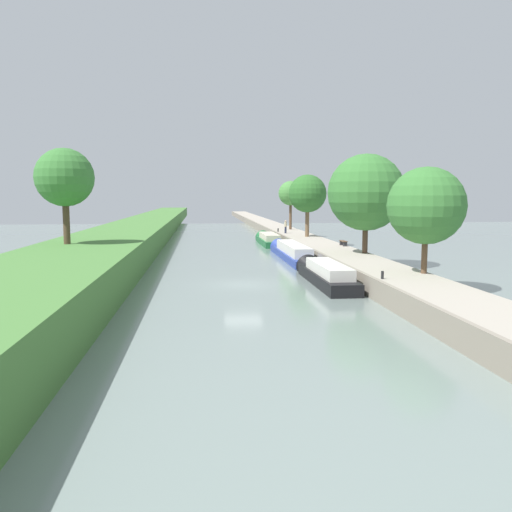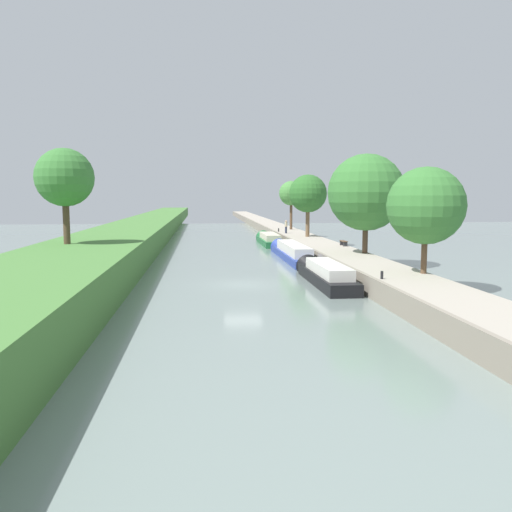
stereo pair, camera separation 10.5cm
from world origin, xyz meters
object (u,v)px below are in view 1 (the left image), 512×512
narrowboat_blue (291,252)px  narrowboat_green (268,239)px  park_bench (343,242)px  narrowboat_black (324,274)px  person_walking (286,226)px  mooring_bollard_near (382,275)px  mooring_bollard_far (278,230)px

narrowboat_blue → narrowboat_green: 15.25m
narrowboat_blue → park_bench: park_bench is taller
narrowboat_green → park_bench: 16.61m
narrowboat_black → narrowboat_green: size_ratio=0.97×
park_bench → narrowboat_black: bearing=-110.4°
narrowboat_black → person_walking: 31.12m
narrowboat_green → mooring_bollard_near: (1.94, -35.60, 0.86)m
narrowboat_blue → narrowboat_green: (-0.24, 15.25, -0.05)m
park_bench → narrowboat_blue: bearing=174.1°
narrowboat_blue → mooring_bollard_near: mooring_bollard_near is taller
narrowboat_green → mooring_bollard_far: 5.11m
person_walking → mooring_bollard_far: (-0.51, 3.00, -0.65)m
narrowboat_blue → park_bench: size_ratio=10.56×
mooring_bollard_near → person_walking: bearing=89.2°
narrowboat_black → mooring_bollard_near: size_ratio=25.02×
narrowboat_black → mooring_bollard_far: size_ratio=25.02×
mooring_bollard_near → park_bench: size_ratio=0.30×
narrowboat_green → mooring_bollard_far: mooring_bollard_far is taller
narrowboat_blue → person_walking: person_walking is taller
person_walking → park_bench: (2.71, -17.42, -0.53)m
narrowboat_black → narrowboat_green: (-0.10, 29.34, -0.04)m
narrowboat_black → mooring_bollard_far: mooring_bollard_far is taller
mooring_bollard_near → mooring_bollard_far: size_ratio=1.00×
narrowboat_black → narrowboat_green: bearing=90.2°
narrowboat_green → mooring_bollard_near: mooring_bollard_near is taller
person_walking → narrowboat_black: bearing=-94.3°
narrowboat_black → mooring_bollard_far: (1.83, 34.00, 0.82)m
park_bench → person_walking: bearing=98.8°
person_walking → mooring_bollard_far: size_ratio=3.69×
narrowboat_blue → mooring_bollard_far: size_ratio=35.18×
mooring_bollard_near → narrowboat_blue: bearing=94.8°
mooring_bollard_near → mooring_bollard_far: 40.25m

